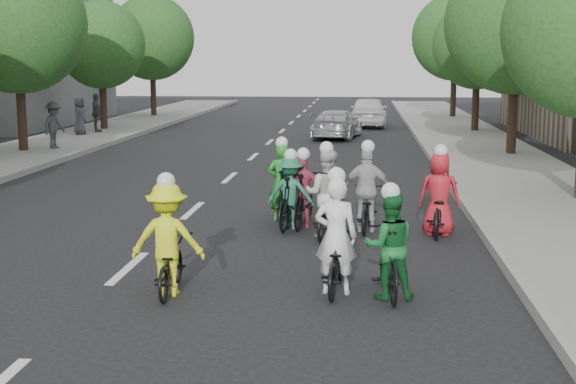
# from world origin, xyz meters

# --- Properties ---
(ground) EXTENTS (120.00, 120.00, 0.00)m
(ground) POSITION_xyz_m (0.00, 0.00, 0.00)
(ground) COLOR black
(ground) RESTS_ON ground
(curb_left) EXTENTS (0.18, 80.00, 0.18)m
(curb_left) POSITION_xyz_m (-6.05, 10.00, 0.09)
(curb_left) COLOR #999993
(curb_left) RESTS_ON ground
(sidewalk_right) EXTENTS (4.00, 80.00, 0.15)m
(sidewalk_right) POSITION_xyz_m (8.00, 10.00, 0.07)
(sidewalk_right) COLOR gray
(sidewalk_right) RESTS_ON ground
(curb_right) EXTENTS (0.18, 80.00, 0.18)m
(curb_right) POSITION_xyz_m (6.05, 10.00, 0.09)
(curb_right) COLOR #999993
(curb_right) RESTS_ON ground
(tree_l_3) EXTENTS (4.80, 4.80, 6.93)m
(tree_l_3) POSITION_xyz_m (-8.20, 15.00, 4.52)
(tree_l_3) COLOR black
(tree_l_3) RESTS_ON ground
(tree_l_4) EXTENTS (4.00, 4.00, 5.97)m
(tree_l_4) POSITION_xyz_m (-8.20, 24.00, 3.96)
(tree_l_4) COLOR black
(tree_l_4) RESTS_ON ground
(tree_l_5) EXTENTS (4.80, 4.80, 6.93)m
(tree_l_5) POSITION_xyz_m (-8.20, 33.00, 4.52)
(tree_l_5) COLOR black
(tree_l_5) RESTS_ON ground
(tree_r_1) EXTENTS (4.80, 4.80, 6.93)m
(tree_r_1) POSITION_xyz_m (8.80, 15.60, 4.52)
(tree_r_1) COLOR black
(tree_r_1) RESTS_ON ground
(tree_r_2) EXTENTS (4.00, 4.00, 5.97)m
(tree_r_2) POSITION_xyz_m (8.80, 24.60, 3.96)
(tree_r_2) COLOR black
(tree_r_2) RESTS_ON ground
(tree_r_3) EXTENTS (4.80, 4.80, 6.93)m
(tree_r_3) POSITION_xyz_m (8.80, 33.60, 4.52)
(tree_r_3) COLOR black
(tree_r_3) RESTS_ON ground
(cyclist_0) EXTENTS (0.70, 1.66, 1.83)m
(cyclist_0) POSITION_xyz_m (3.37, -1.01, 0.59)
(cyclist_0) COLOR black
(cyclist_0) RESTS_ON ground
(cyclist_1) EXTENTS (0.78, 1.73, 1.65)m
(cyclist_1) POSITION_xyz_m (4.12, -1.21, 0.62)
(cyclist_1) COLOR black
(cyclist_1) RESTS_ON ground
(cyclist_2) EXTENTS (1.07, 1.56, 1.77)m
(cyclist_2) POSITION_xyz_m (1.00, -1.34, 0.66)
(cyclist_2) COLOR black
(cyclist_2) RESTS_ON ground
(cyclist_3) EXTENTS (0.89, 1.91, 1.60)m
(cyclist_3) POSITION_xyz_m (2.57, 3.50, 0.62)
(cyclist_3) COLOR black
(cyclist_3) RESTS_ON ground
(cyclist_4) EXTENTS (0.89, 1.88, 1.74)m
(cyclist_4) POSITION_xyz_m (5.20, 3.04, 0.60)
(cyclist_4) COLOR black
(cyclist_4) RESTS_ON ground
(cyclist_5) EXTENTS (0.62, 1.84, 1.76)m
(cyclist_5) POSITION_xyz_m (2.08, 4.10, 0.63)
(cyclist_5) COLOR black
(cyclist_5) RESTS_ON ground
(cyclist_6) EXTENTS (0.88, 1.84, 1.82)m
(cyclist_6) POSITION_xyz_m (3.07, 2.59, 0.64)
(cyclist_6) COLOR black
(cyclist_6) RESTS_ON ground
(cyclist_7) EXTENTS (1.01, 1.84, 1.60)m
(cyclist_7) POSITION_xyz_m (2.33, 3.34, 0.62)
(cyclist_7) COLOR black
(cyclist_7) RESTS_ON ground
(cyclist_8) EXTENTS (1.00, 1.65, 1.79)m
(cyclist_8) POSITION_xyz_m (3.84, 3.22, 0.62)
(cyclist_8) COLOR black
(cyclist_8) RESTS_ON ground
(follow_car_lead) EXTENTS (2.30, 4.36, 1.20)m
(follow_car_lead) POSITION_xyz_m (2.67, 21.82, 0.60)
(follow_car_lead) COLOR silver
(follow_car_lead) RESTS_ON ground
(follow_car_trail) EXTENTS (1.89, 4.46, 1.51)m
(follow_car_trail) POSITION_xyz_m (4.04, 27.86, 0.75)
(follow_car_trail) COLOR silver
(follow_car_trail) RESTS_ON ground
(spectator_0) EXTENTS (0.86, 1.20, 1.68)m
(spectator_0) POSITION_xyz_m (-7.28, 15.60, 0.99)
(spectator_0) COLOR #43454E
(spectator_0) RESTS_ON sidewalk_left
(spectator_1) EXTENTS (0.79, 1.08, 1.70)m
(spectator_1) POSITION_xyz_m (-7.92, 22.13, 1.00)
(spectator_1) COLOR #4E4C59
(spectator_1) RESTS_ON sidewalk_left
(spectator_2) EXTENTS (0.55, 0.81, 1.59)m
(spectator_2) POSITION_xyz_m (-8.25, 20.92, 0.95)
(spectator_2) COLOR #44444F
(spectator_2) RESTS_ON sidewalk_left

